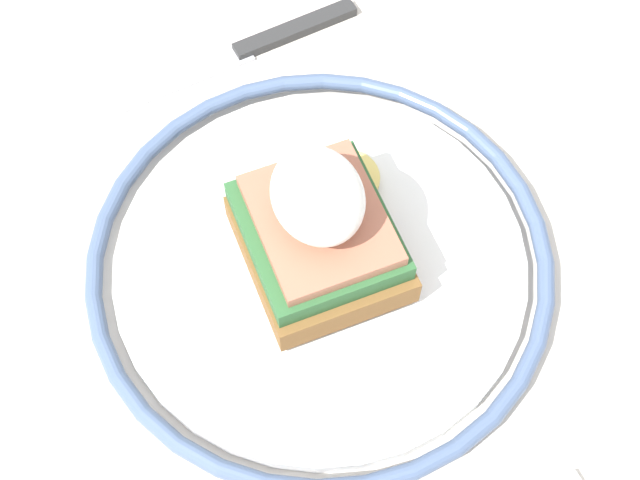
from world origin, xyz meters
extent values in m
cube|color=beige|center=(0.00, 0.00, 0.73)|extent=(0.84, 0.68, 0.03)
cylinder|color=beige|center=(0.36, -0.28, 0.36)|extent=(0.06, 0.06, 0.71)
cylinder|color=white|center=(-0.02, -0.02, 0.75)|extent=(0.24, 0.24, 0.01)
torus|color=slate|center=(-0.02, -0.02, 0.75)|extent=(0.27, 0.27, 0.01)
cube|color=brown|center=(-0.02, -0.02, 0.77)|extent=(0.09, 0.08, 0.02)
cube|color=#2D6033|center=(-0.01, -0.02, 0.78)|extent=(0.09, 0.08, 0.01)
cube|color=#AD664C|center=(-0.01, -0.02, 0.80)|extent=(0.08, 0.07, 0.01)
ellipsoid|color=white|center=(-0.01, -0.02, 0.82)|extent=(0.06, 0.05, 0.04)
cylinder|color=#EAD166|center=(0.03, -0.05, 0.76)|extent=(0.04, 0.04, 0.00)
cube|color=#2D2D2D|center=(0.16, -0.07, 0.75)|extent=(0.02, 0.09, 0.01)
cube|color=silver|center=(0.15, 0.02, 0.74)|extent=(0.03, 0.11, 0.00)
camera|label=1|loc=(-0.23, 0.07, 1.21)|focal=50.00mm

